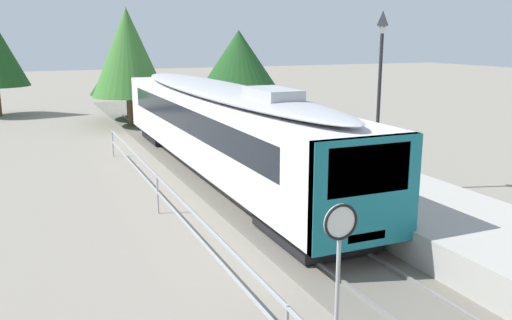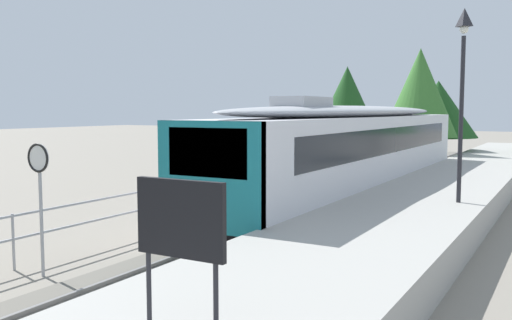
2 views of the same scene
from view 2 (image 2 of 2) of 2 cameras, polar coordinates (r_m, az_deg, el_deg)
ground_plane at (r=20.75m, az=-0.20°, el=-4.53°), size 160.00×160.00×0.00m
track_rails at (r=19.46m, az=7.52°, el=-5.13°), size 3.20×60.00×0.14m
commuter_train at (r=21.71m, az=10.27°, el=1.52°), size 2.82×20.39×3.74m
station_platform at (r=18.43m, az=16.97°, el=-4.57°), size 3.90×60.00×0.90m
platform_lamp_mid_platform at (r=16.55m, az=20.32°, el=8.76°), size 0.34×0.34×5.35m
platform_notice_board at (r=6.47m, az=-7.72°, el=-6.49°), size 1.20×0.08×1.80m
speed_limit_sign at (r=12.37m, az=-21.24°, el=-1.54°), size 0.61×0.10×2.81m
carpark_fence at (r=13.28m, az=-23.54°, el=-6.49°), size 0.06×36.06×1.25m
tree_behind_carpark at (r=45.26m, az=9.27°, el=6.34°), size 4.51×4.51×6.92m
tree_behind_station_far at (r=37.93m, az=18.05°, el=4.95°), size 4.99×4.99×5.35m
tree_distant_centre at (r=35.06m, az=16.34°, el=6.59°), size 4.45×4.45×7.15m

